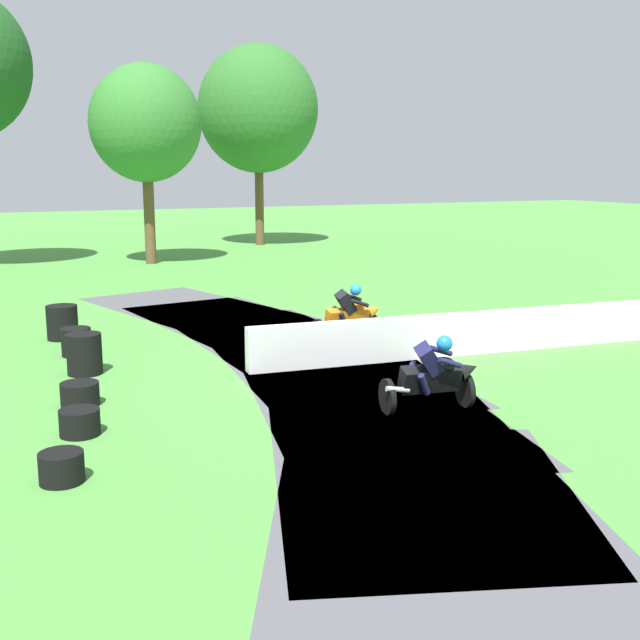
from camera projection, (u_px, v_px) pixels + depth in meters
The scene contains 13 objects.
ground_plane at pixel (329, 366), 15.91m from camera, with size 120.00×120.00×0.00m, color #4C933D.
track_asphalt at pixel (296, 368), 15.69m from camera, with size 7.50×22.92×0.01m.
safety_barrier at pixel (530, 328), 17.37m from camera, with size 0.30×12.90×0.90m, color white.
motorcycle_lead_black at pixel (435, 375), 12.82m from camera, with size 1.70×0.97×1.42m.
motorcycle_chase_orange at pixel (350, 315), 17.90m from camera, with size 1.68×0.75×1.43m.
tire_stack_near at pixel (62, 467), 10.02m from camera, with size 0.57×0.57×0.40m.
tire_stack_mid_a at pixel (80, 422), 11.79m from camera, with size 0.61×0.61×0.40m.
tire_stack_mid_b at pixel (80, 394), 13.24m from camera, with size 0.65×0.65×0.40m.
tire_stack_far at pixel (84, 354), 15.23m from camera, with size 0.68×0.68×0.80m.
tire_stack_extra_a at pixel (76, 342), 16.73m from camera, with size 0.63×0.63×0.60m.
tire_stack_extra_b at pixel (62, 322), 18.30m from camera, with size 0.71×0.71×0.80m.
tree_mid_rise at pixel (258, 109), 39.10m from camera, with size 5.99×5.99×9.93m.
tree_behind_barrier at pixel (146, 124), 31.53m from camera, with size 4.49×4.49×8.04m.
Camera 1 is at (-6.59, -13.96, 3.98)m, focal length 44.03 mm.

